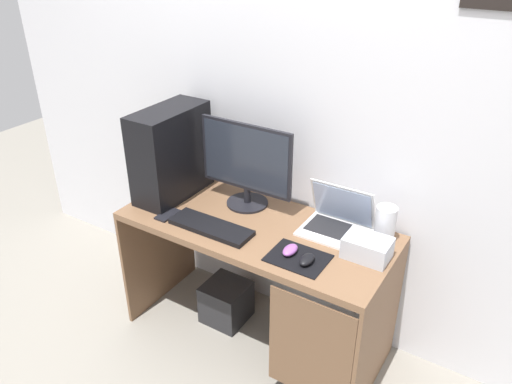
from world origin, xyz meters
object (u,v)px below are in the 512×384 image
speaker (385,225)px  mouse_right (307,260)px  laptop (337,222)px  subwoofer (226,302)px  keyboard (211,227)px  projector (367,248)px  monitor (246,165)px  pc_tower (171,153)px  cell_phone (168,215)px  mouse_left (290,250)px

speaker → mouse_right: size_ratio=1.86×
laptop → subwoofer: (-0.57, -0.13, -0.65)m
laptop → keyboard: bearing=-149.2°
laptop → projector: laptop is taller
monitor → speaker: (0.72, 0.05, -0.14)m
pc_tower → mouse_right: (0.90, -0.19, -0.22)m
pc_tower → cell_phone: pc_tower is taller
monitor → cell_phone: 0.47m
pc_tower → keyboard: pc_tower is taller
pc_tower → cell_phone: 0.33m
mouse_left → monitor: bearing=146.3°
monitor → mouse_right: (0.50, -0.30, -0.21)m
speaker → monitor: bearing=-176.2°
cell_phone → speaker: bearing=19.5°
laptop → keyboard: 0.60m
monitor → laptop: bearing=2.0°
mouse_right → keyboard: bearing=179.4°
mouse_left → subwoofer: (-0.48, 0.16, -0.63)m
speaker → subwoofer: 1.06m
monitor → projector: (0.70, -0.11, -0.18)m
mouse_right → cell_phone: size_ratio=0.74×
laptop → keyboard: (-0.52, -0.31, -0.04)m
laptop → subwoofer: 0.88m
pc_tower → monitor: 0.41m
monitor → keyboard: monitor is taller
projector → mouse_right: bearing=-137.2°
mouse_left → subwoofer: mouse_left is taller
subwoofer → laptop: bearing=13.1°
monitor → laptop: monitor is taller
laptop → mouse_right: (-0.00, -0.31, -0.03)m
pc_tower → projector: size_ratio=2.40×
projector → mouse_right: 0.27m
pc_tower → laptop: 0.93m
monitor → subwoofer: 0.85m
speaker → subwoofer: speaker is taller
keyboard → mouse_left: mouse_left is taller
keyboard → pc_tower: bearing=154.3°
projector → keyboard: size_ratio=0.48×
keyboard → subwoofer: (-0.06, 0.18, -0.62)m
mouse_right → subwoofer: mouse_right is taller
pc_tower → projector: 1.12m
pc_tower → speaker: size_ratio=2.69×
laptop → mouse_left: (-0.10, -0.29, -0.03)m
pc_tower → keyboard: size_ratio=1.14×
speaker → cell_phone: speaker is taller
mouse_right → monitor: bearing=149.4°
mouse_right → cell_phone: bearing=-179.4°
projector → subwoofer: (-0.77, -0.00, -0.65)m
subwoofer → projector: bearing=0.3°
monitor → subwoofer: bearing=-121.0°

